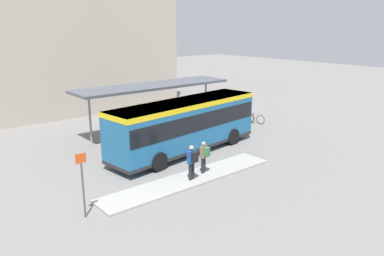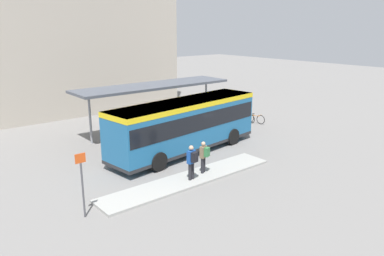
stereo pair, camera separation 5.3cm
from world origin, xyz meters
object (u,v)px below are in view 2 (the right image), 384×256
object	(u,v)px
bicycle_red	(242,116)
potted_planter_far_side	(161,130)
city_bus	(185,123)
platform_sign	(82,182)
potted_planter_near_shelter	(219,118)
bicycle_white	(235,115)
bicycle_yellow	(247,118)
pedestrian_companion	(192,160)
bicycle_orange	(255,118)
pedestrian_waiting	(204,155)

from	to	relation	value
bicycle_red	potted_planter_far_side	world-z (taller)	potted_planter_far_side
city_bus	platform_sign	xyz separation A→B (m)	(-8.45, -3.85, -0.35)
city_bus	potted_planter_near_shelter	xyz separation A→B (m)	(5.88, 3.11, -1.23)
potted_planter_near_shelter	platform_sign	distance (m)	15.95
city_bus	bicycle_white	distance (m)	9.61
bicycle_red	bicycle_white	distance (m)	0.68
bicycle_yellow	bicycle_red	size ratio (longest dim) A/B	0.93
pedestrian_companion	platform_sign	distance (m)	5.78
bicycle_orange	bicycle_yellow	world-z (taller)	bicycle_orange
potted_planter_near_shelter	potted_planter_far_side	bearing A→B (deg)	179.52
city_bus	bicycle_white	world-z (taller)	city_bus
city_bus	potted_planter_near_shelter	world-z (taller)	city_bus
pedestrian_waiting	platform_sign	size ratio (longest dim) A/B	0.62
pedestrian_waiting	bicycle_orange	distance (m)	11.96
pedestrian_waiting	bicycle_red	xyz separation A→B (m)	(10.37, 6.93, -0.74)
city_bus	bicycle_yellow	distance (m)	9.25
city_bus	bicycle_red	xyz separation A→B (m)	(8.77, 3.37, -1.54)
potted_planter_far_side	bicycle_red	bearing A→B (deg)	1.43
potted_planter_near_shelter	bicycle_red	bearing A→B (deg)	5.08
bicycle_red	platform_sign	distance (m)	18.72
city_bus	bicycle_yellow	xyz separation A→B (m)	(8.71, 2.71, -1.56)
bicycle_orange	potted_planter_far_side	world-z (taller)	potted_planter_far_side
bicycle_white	bicycle_red	bearing A→B (deg)	19.38
bicycle_yellow	potted_planter_near_shelter	xyz separation A→B (m)	(-2.83, 0.40, 0.33)
city_bus	bicycle_orange	bearing A→B (deg)	6.26
platform_sign	bicycle_orange	bearing A→B (deg)	18.75
bicycle_red	bicycle_white	bearing A→B (deg)	-162.36
pedestrian_companion	pedestrian_waiting	bearing A→B (deg)	-82.68
potted_planter_near_shelter	city_bus	bearing A→B (deg)	-152.08
city_bus	bicycle_orange	distance (m)	9.30
bicycle_red	potted_planter_near_shelter	world-z (taller)	potted_planter_near_shelter
bicycle_yellow	potted_planter_far_side	size ratio (longest dim) A/B	1.13
bicycle_orange	potted_planter_near_shelter	bearing A→B (deg)	-117.57
city_bus	pedestrian_waiting	size ratio (longest dim) A/B	6.29
pedestrian_waiting	potted_planter_far_side	world-z (taller)	pedestrian_waiting
city_bus	pedestrian_companion	world-z (taller)	city_bus
bicycle_orange	pedestrian_waiting	bearing A→B (deg)	-70.43
bicycle_yellow	potted_planter_near_shelter	size ratio (longest dim) A/B	1.24
potted_planter_near_shelter	potted_planter_far_side	distance (m)	5.55
city_bus	bicycle_red	bearing A→B (deg)	14.33
bicycle_white	potted_planter_far_side	world-z (taller)	potted_planter_far_side
bicycle_yellow	pedestrian_companion	bearing A→B (deg)	-61.14
potted_planter_near_shelter	bicycle_yellow	bearing A→B (deg)	-8.07
bicycle_red	bicycle_white	world-z (taller)	bicycle_white
potted_planter_near_shelter	bicycle_white	bearing A→B (deg)	18.68
pedestrian_waiting	bicycle_white	world-z (taller)	pedestrian_waiting
city_bus	bicycle_white	xyz separation A→B (m)	(8.59, 4.03, -1.53)
pedestrian_companion	platform_sign	xyz separation A→B (m)	(-5.77, 0.03, 0.40)
platform_sign	city_bus	bearing A→B (deg)	24.48
pedestrian_waiting	bicycle_red	size ratio (longest dim) A/B	1.01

